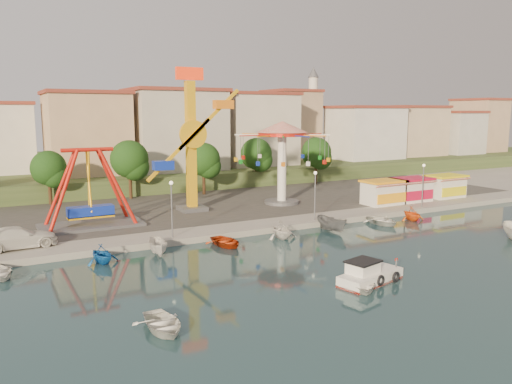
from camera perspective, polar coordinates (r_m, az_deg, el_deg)
ground at (r=39.67m, az=8.01°, el=-8.69°), size 200.00×200.00×0.00m
quay_deck at (r=95.76m, az=-14.52°, el=1.73°), size 200.00×100.00×0.60m
asphalt_pad at (r=65.41m, az=-7.73°, el=-1.08°), size 90.00×28.00×0.01m
hill_terrace at (r=100.46m, az=-15.24°, el=2.73°), size 200.00×60.00×3.00m
pirate_ship_ride at (r=52.75m, az=-18.51°, el=0.26°), size 10.00×5.00×8.00m
kamikaze_tower at (r=58.28m, az=-7.00°, el=5.46°), size 7.65×3.10×16.50m
wave_swinger at (r=62.62m, az=3.00°, el=5.54°), size 11.60×11.60×10.40m
booth_left at (r=64.64m, az=14.35°, el=-0.01°), size 5.40×3.78×3.08m
booth_mid at (r=67.95m, az=17.32°, el=0.30°), size 5.40×3.78×3.08m
booth_right at (r=72.58m, az=20.82°, el=0.65°), size 5.40×3.78×3.08m
lamp_post_1 at (r=46.57m, az=-9.59°, el=-2.13°), size 0.14×0.14×5.00m
lamp_post_2 at (r=53.77m, az=6.75°, el=-0.56°), size 0.14×0.14×5.00m
lamp_post_3 at (r=64.23m, az=18.52°, el=0.60°), size 0.14×0.14×5.00m
tree_1 at (r=67.23m, az=-22.62°, el=2.53°), size 4.35×4.35×6.80m
tree_2 at (r=68.45m, az=-14.27°, el=3.66°), size 5.02×5.02×7.85m
tree_3 at (r=70.23m, az=-6.02°, el=3.72°), size 4.68×4.68×7.32m
tree_4 at (r=77.18m, az=0.02°, el=4.39°), size 4.86×4.86×7.60m
tree_5 at (r=80.91m, az=6.90°, el=4.51°), size 4.83×4.83×7.54m
building_2 at (r=83.60m, az=-18.55°, el=6.25°), size 11.95×9.28×11.23m
building_3 at (r=84.11m, az=-8.80°, el=5.93°), size 12.59×10.50×9.20m
building_4 at (r=92.54m, az=-1.60°, el=6.33°), size 10.75×9.23×9.24m
building_5 at (r=97.65m, az=5.94°, el=7.00°), size 12.77×10.96×11.21m
building_6 at (r=103.52m, az=11.88°, el=7.29°), size 8.23×8.98×12.36m
building_7 at (r=115.16m, az=14.81°, el=6.45°), size 11.59×10.93×8.76m
building_8 at (r=120.72m, az=21.84°, el=7.12°), size 12.84×9.28×12.58m
building_9 at (r=133.07m, az=24.65°, el=6.34°), size 12.95×9.17×9.21m
minaret at (r=102.67m, az=6.50°, el=9.29°), size 2.80×2.80×18.00m
cabin_motorboat at (r=36.95m, az=12.78°, el=-9.37°), size 5.59×3.18×1.86m
rowboat_a at (r=29.20m, az=-10.62°, el=-14.58°), size 2.89×3.96×0.80m
rowboat_b at (r=35.68m, az=11.94°, el=-10.19°), size 4.17×4.59×0.78m
van at (r=47.13m, az=-25.62°, el=-4.73°), size 6.66×3.37×1.85m
moored_boat_1 at (r=42.34m, az=-17.21°, el=-6.76°), size 3.30×3.58×1.57m
moored_boat_2 at (r=43.43m, az=-11.11°, el=-6.21°), size 1.91×3.91×1.45m
moored_boat_3 at (r=45.71m, az=-3.43°, el=-5.69°), size 3.34×4.31×0.82m
moored_boat_4 at (r=48.29m, az=2.93°, el=-4.31°), size 3.00×3.44×1.75m
moored_boat_5 at (r=51.63m, az=8.67°, el=-3.62°), size 1.90×4.21×1.58m
moored_boat_6 at (r=56.00m, az=14.26°, el=-3.18°), size 3.05×4.22×0.86m
moored_boat_7 at (r=58.92m, az=17.39°, el=-2.34°), size 3.14×3.48×1.61m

